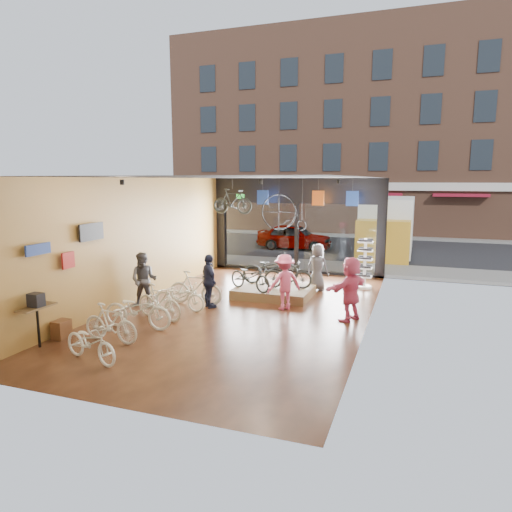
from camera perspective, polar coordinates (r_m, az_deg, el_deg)
The scene contains 35 objects.
ground_plane at distance 13.26m, azimuth -1.51°, elevation -6.94°, with size 7.00×12.00×0.04m, color black.
ceiling at distance 12.72m, azimuth -1.59°, elevation 9.89°, with size 7.00×12.00×0.04m, color black.
wall_left at distance 14.48m, azimuth -14.67°, elevation 1.92°, with size 0.04×12.00×3.80m, color #A57231.
wall_right at distance 12.06m, azimuth 14.26°, elevation 0.46°, with size 0.04×12.00×3.80m, color beige.
wall_back at distance 7.65m, azimuth -18.02°, elevation -4.86°, with size 7.00×0.04×3.80m, color beige.
storefront at distance 18.54m, azimuth 5.13°, elevation 3.80°, with size 7.00×0.26×3.80m, color black, non-canonical shape.
exit_sign at distance 19.08m, azimuth -1.96°, elevation 7.45°, with size 0.35×0.06×0.18m, color #198C26.
street_road at distance 27.51m, azimuth 9.75°, elevation 1.56°, with size 30.00×18.00×0.02m, color black.
sidewalk_near at distance 19.95m, azimuth 5.91°, elevation -1.15°, with size 30.00×2.40×0.12m, color slate.
sidewalk_far at distance 31.42m, azimuth 11.01°, elevation 2.63°, with size 30.00×2.00×0.12m, color slate.
opposite_building at distance 33.84m, azimuth 12.05°, elevation 14.86°, with size 26.00×5.00×14.00m, color brown.
street_car at distance 24.86m, azimuth 4.81°, elevation 2.43°, with size 1.61×4.01×1.37m, color gray.
box_truck at distance 23.03m, azimuth 15.97°, elevation 3.39°, with size 2.41×7.23×2.85m, color silver, non-canonical shape.
floor_bike_0 at distance 10.20m, azimuth -19.96°, elevation -10.11°, with size 0.55×1.57×0.82m, color beige.
floor_bike_1 at distance 11.19m, azimuth -17.73°, elevation -8.00°, with size 0.43×1.52×0.91m, color beige.
floor_bike_2 at distance 11.99m, azimuth -14.58°, elevation -6.53°, with size 0.65×1.85×0.97m, color beige.
floor_bike_3 at distance 12.63m, azimuth -12.01°, elevation -5.64°, with size 0.45×1.60×0.96m, color beige.
floor_bike_4 at distance 13.36m, azimuth -9.51°, elevation -5.04°, with size 0.54×1.56×0.82m, color beige.
floor_bike_5 at distance 13.94m, azimuth -7.60°, elevation -3.95°, with size 0.48×1.70×1.02m, color beige.
display_platform at distance 14.80m, azimuth 2.24°, elevation -4.52°, with size 2.40×1.80×0.30m, color #4C3A1D.
display_bike_left at distance 14.29m, azimuth -0.74°, elevation -2.59°, with size 0.58×1.67×0.88m, color black.
display_bike_mid at distance 14.56m, azimuth 4.00°, elevation -2.30°, with size 0.43×1.53×0.92m, color black.
display_bike_right at distance 15.30m, azimuth 1.86°, elevation -1.57°, with size 0.66×1.88×0.99m, color black.
customer_1 at distance 13.80m, azimuth -13.83°, elevation -2.96°, with size 0.80×0.62×1.64m, color #3F3F44.
customer_2 at distance 13.47m, azimuth -5.87°, elevation -3.14°, with size 0.93×0.39×1.59m, color #161C33.
customer_3 at distance 13.24m, azimuth 3.57°, elevation -3.27°, with size 1.05×0.60×1.62m, color #CC4C72.
customer_4 at distance 15.62m, azimuth 7.69°, elevation -1.41°, with size 0.78×0.51×1.60m, color #3F3F44.
customer_5 at distance 12.43m, azimuth 11.73°, elevation -4.03°, with size 1.61×0.51×1.73m, color #CC4C72.
sunglasses_rack at distance 16.20m, azimuth 13.44°, elevation -0.93°, with size 0.51×0.42×1.75m, color white, non-canonical shape.
wall_merch at distance 11.80m, azimuth -23.52°, elevation -3.21°, with size 0.40×2.40×2.60m, color navy, non-canonical shape.
penny_farthing at distance 17.01m, azimuth 3.77°, elevation 5.33°, with size 1.68×0.06×1.34m, color black, non-canonical shape.
hung_bike at distance 17.41m, azimuth -2.96°, elevation 6.84°, with size 0.45×1.58×0.95m, color black.
jersey_left at distance 18.03m, azimuth 0.84°, elevation 7.34°, with size 0.45×0.03×0.55m, color #1E3F99.
jersey_mid at distance 17.45m, azimuth 7.77°, elevation 7.18°, with size 0.45×0.03×0.55m, color #CC5919.
jersey_right at distance 17.24m, azimuth 11.94°, elevation 7.03°, with size 0.45×0.03×0.55m, color #1E3F99.
Camera 1 is at (4.57, -11.87, 3.74)m, focal length 32.00 mm.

